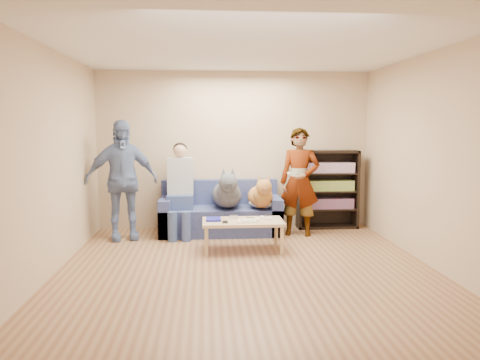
{
  "coord_description": "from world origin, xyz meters",
  "views": [
    {
      "loc": [
        -0.48,
        -5.29,
        1.71
      ],
      "look_at": [
        0.0,
        1.2,
        0.95
      ],
      "focal_mm": 35.0,
      "sensor_mm": 36.0,
      "label": 1
    }
  ],
  "objects": [
    {
      "name": "headphone_cup_a",
      "position": [
        0.22,
        0.95,
        0.43
      ],
      "size": [
        0.07,
        0.07,
        0.02
      ],
      "primitive_type": "cylinder",
      "color": "white",
      "rests_on": "coffee_table"
    },
    {
      "name": "controller_a",
      "position": [
        0.3,
        1.07,
        0.43
      ],
      "size": [
        0.04,
        0.13,
        0.03
      ],
      "primitive_type": "cube",
      "color": "white",
      "rests_on": "coffee_table"
    },
    {
      "name": "ceiling",
      "position": [
        0.0,
        0.0,
        2.6
      ],
      "size": [
        5.0,
        5.0,
        0.0
      ],
      "primitive_type": "plane",
      "rotation": [
        3.14,
        0.0,
        0.0
      ],
      "color": "white",
      "rests_on": "ground"
    },
    {
      "name": "blanket",
      "position": [
        0.42,
        1.88,
        0.51
      ],
      "size": [
        0.48,
        0.4,
        0.16
      ],
      "primitive_type": "ellipsoid",
      "color": "silver",
      "rests_on": "sofa"
    },
    {
      "name": "papers",
      "position": [
        0.07,
        0.87,
        0.43
      ],
      "size": [
        0.26,
        0.2,
        0.02
      ],
      "primitive_type": "cube",
      "color": "silver",
      "rests_on": "coffee_table"
    },
    {
      "name": "wallet",
      "position": [
        -0.23,
        0.85,
        0.43
      ],
      "size": [
        0.07,
        0.12,
        0.02
      ],
      "primitive_type": "cube",
      "color": "black",
      "rests_on": "coffee_table"
    },
    {
      "name": "wall_right",
      "position": [
        2.25,
        0.0,
        1.3
      ],
      "size": [
        0.0,
        5.0,
        5.0
      ],
      "primitive_type": "plane",
      "rotation": [
        1.57,
        0.0,
        -1.57
      ],
      "color": "tan",
      "rests_on": "ground"
    },
    {
      "name": "bookshelf",
      "position": [
        1.55,
        2.33,
        0.68
      ],
      "size": [
        1.0,
        0.34,
        1.3
      ],
      "color": "black",
      "rests_on": "ground"
    },
    {
      "name": "pen_black",
      "position": [
        0.14,
        1.15,
        0.42
      ],
      "size": [
        0.13,
        0.08,
        0.01
      ],
      "primitive_type": "cylinder",
      "rotation": [
        0.0,
        1.57,
        -0.52
      ],
      "color": "black",
      "rests_on": "coffee_table"
    },
    {
      "name": "dog_gray",
      "position": [
        -0.15,
        1.93,
        0.66
      ],
      "size": [
        0.46,
        1.27,
        0.67
      ],
      "color": "#4D4E58",
      "rests_on": "sofa"
    },
    {
      "name": "pen_orange",
      "position": [
        0.0,
        0.81,
        0.42
      ],
      "size": [
        0.13,
        0.06,
        0.01
      ],
      "primitive_type": "cylinder",
      "rotation": [
        0.0,
        1.57,
        0.35
      ],
      "color": "orange",
      "rests_on": "coffee_table"
    },
    {
      "name": "coffee_table",
      "position": [
        0.02,
        0.97,
        0.37
      ],
      "size": [
        1.1,
        0.6,
        0.42
      ],
      "color": "tan",
      "rests_on": "ground"
    },
    {
      "name": "person_standing_right",
      "position": [
        0.98,
        1.83,
        0.84
      ],
      "size": [
        0.7,
        0.56,
        1.68
      ],
      "primitive_type": "imported",
      "rotation": [
        0.0,
        0.0,
        -0.29
      ],
      "color": "gray",
      "rests_on": "ground"
    },
    {
      "name": "magazine",
      "position": [
        0.1,
        0.89,
        0.44
      ],
      "size": [
        0.22,
        0.17,
        0.01
      ],
      "primitive_type": "cube",
      "color": "#B7AE93",
      "rests_on": "coffee_table"
    },
    {
      "name": "notebook_blue",
      "position": [
        -0.38,
        1.02,
        0.43
      ],
      "size": [
        0.2,
        0.26,
        0.03
      ],
      "primitive_type": "cube",
      "color": "#1A1A94",
      "rests_on": "coffee_table"
    },
    {
      "name": "wall_back",
      "position": [
        0.0,
        2.5,
        1.3
      ],
      "size": [
        4.5,
        0.0,
        4.5
      ],
      "primitive_type": "plane",
      "rotation": [
        1.57,
        0.0,
        0.0
      ],
      "color": "tan",
      "rests_on": "ground"
    },
    {
      "name": "held_controller",
      "position": [
        0.78,
        1.63,
        0.99
      ],
      "size": [
        0.05,
        0.12,
        0.03
      ],
      "primitive_type": "cube",
      "rotation": [
        0.0,
        0.0,
        0.06
      ],
      "color": "white",
      "rests_on": "person_standing_right"
    },
    {
      "name": "wall_front",
      "position": [
        0.0,
        -2.5,
        1.3
      ],
      "size": [
        4.5,
        0.0,
        4.5
      ],
      "primitive_type": "plane",
      "rotation": [
        -1.57,
        0.0,
        0.0
      ],
      "color": "tan",
      "rests_on": "ground"
    },
    {
      "name": "sofa",
      "position": [
        -0.25,
        2.1,
        0.28
      ],
      "size": [
        1.9,
        0.85,
        0.82
      ],
      "color": "#515B93",
      "rests_on": "ground"
    },
    {
      "name": "ground",
      "position": [
        0.0,
        0.0,
        0.0
      ],
      "size": [
        5.0,
        5.0,
        0.0
      ],
      "primitive_type": "plane",
      "color": "brown",
      "rests_on": "ground"
    },
    {
      "name": "camera_silver",
      "position": [
        -0.1,
        1.09,
        0.45
      ],
      "size": [
        0.11,
        0.06,
        0.05
      ],
      "primitive_type": "cube",
      "color": "#B9B9BE",
      "rests_on": "coffee_table"
    },
    {
      "name": "controller_b",
      "position": [
        0.38,
        0.99,
        0.43
      ],
      "size": [
        0.09,
        0.06,
        0.03
      ],
      "primitive_type": "cube",
      "color": "white",
      "rests_on": "coffee_table"
    },
    {
      "name": "person_seated",
      "position": [
        -0.88,
        1.97,
        0.77
      ],
      "size": [
        0.4,
        0.73,
        1.47
      ],
      "color": "#3B4981",
      "rests_on": "sofa"
    },
    {
      "name": "wall_left",
      "position": [
        -2.25,
        0.0,
        1.3
      ],
      "size": [
        0.0,
        5.0,
        5.0
      ],
      "primitive_type": "plane",
      "rotation": [
        1.57,
        0.0,
        1.57
      ],
      "color": "tan",
      "rests_on": "ground"
    },
    {
      "name": "person_standing_left",
      "position": [
        -1.73,
        1.76,
        0.9
      ],
      "size": [
        1.13,
        0.7,
        1.8
      ],
      "primitive_type": "imported",
      "rotation": [
        0.0,
        0.0,
        0.26
      ],
      "color": "#7489BB",
      "rests_on": "ground"
    },
    {
      "name": "dog_tan",
      "position": [
        0.38,
        1.87,
        0.63
      ],
      "size": [
        0.39,
        1.16,
        0.57
      ],
      "color": "#C2753B",
      "rests_on": "sofa"
    },
    {
      "name": "headphone_cup_b",
      "position": [
        0.22,
        1.03,
        0.43
      ],
      "size": [
        0.07,
        0.07,
        0.02
      ],
      "primitive_type": "cylinder",
      "color": "white",
      "rests_on": "coffee_table"
    }
  ]
}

